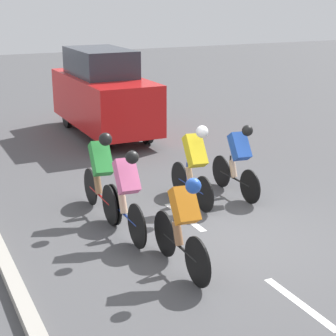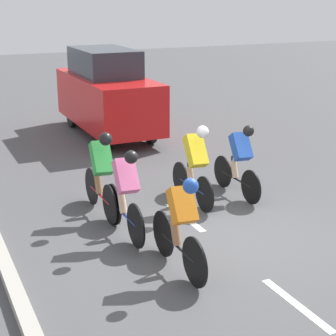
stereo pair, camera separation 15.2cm
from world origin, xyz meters
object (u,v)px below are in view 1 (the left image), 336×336
cyclist_green (101,172)px  cyclist_pink (126,192)px  support_car (103,93)px  cyclist_blue (238,158)px  cyclist_orange (183,222)px  cyclist_yellow (194,162)px

cyclist_green → cyclist_pink: 1.06m
cyclist_pink → support_car: support_car is taller
cyclist_blue → cyclist_green: bearing=-3.9°
cyclist_orange → cyclist_pink: cyclist_pink is taller
cyclist_yellow → cyclist_blue: 0.98m
cyclist_orange → cyclist_green: size_ratio=1.00×
cyclist_pink → support_car: bearing=-106.5°
cyclist_yellow → cyclist_green: bearing=-7.6°
cyclist_pink → cyclist_yellow: cyclist_yellow is taller
cyclist_yellow → support_car: (-0.31, -5.84, 0.34)m
cyclist_green → cyclist_blue: 2.70m
cyclist_green → cyclist_yellow: size_ratio=1.05×
cyclist_orange → cyclist_blue: (-2.37, -2.32, 0.00)m
cyclist_green → cyclist_blue: size_ratio=1.02×
cyclist_green → support_car: size_ratio=0.39×
cyclist_green → cyclist_pink: bearing=92.9°
cyclist_orange → cyclist_yellow: bearing=-121.5°
cyclist_green → cyclist_pink: (-0.05, 1.06, -0.04)m
cyclist_pink → cyclist_blue: cyclist_pink is taller
cyclist_pink → cyclist_orange: bearing=100.5°
cyclist_pink → cyclist_blue: 2.78m
cyclist_orange → cyclist_green: bearing=-82.6°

